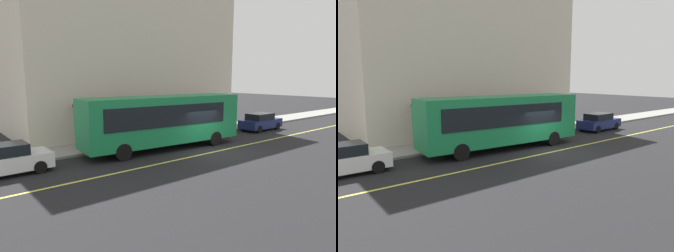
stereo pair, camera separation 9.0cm
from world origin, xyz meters
The scene contains 10 objects.
ground centered at (0.00, 0.00, 0.00)m, with size 120.00×120.00×0.00m, color black.
sidewalk centered at (0.00, 5.78, 0.07)m, with size 80.00×2.99×0.15m, color gray.
lane_centre_stripe centered at (0.00, 0.00, 0.00)m, with size 36.00×0.16×0.01m, color #D8D14C.
storefront_building centered at (0.44, 12.87, 7.82)m, with size 19.42×11.81×15.66m.
bus centered at (-2.04, 2.65, 1.99)m, with size 11.29×3.34×3.50m.
traffic_light centered at (-4.64, 4.94, 2.53)m, with size 0.30×0.52×3.20m.
car_navy centered at (9.32, 3.12, 0.74)m, with size 4.34×1.93×1.52m.
car_white centered at (-11.56, 3.17, 0.74)m, with size 4.32×1.89×1.52m.
pedestrian_waiting centered at (-4.11, 6.28, 1.20)m, with size 0.34×0.34×1.75m.
pedestrian_at_corner centered at (2.12, 6.82, 1.22)m, with size 0.34×0.34×1.77m.
Camera 1 is at (-14.47, -13.22, 4.74)m, focal length 33.24 mm.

